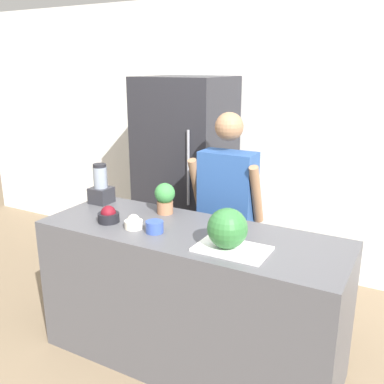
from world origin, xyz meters
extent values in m
cube|color=white|center=(0.00, 2.04, 1.30)|extent=(8.00, 0.06, 2.60)
cube|color=#4C4C51|center=(0.00, 0.35, 0.48)|extent=(2.00, 0.71, 0.95)
cube|color=#232328|center=(-0.74, 1.62, 0.94)|extent=(0.79, 0.74, 1.87)
cylinder|color=gray|center=(-0.50, 1.24, 1.12)|extent=(0.02, 0.02, 0.66)
cube|color=gray|center=(-0.04, 1.03, 0.39)|extent=(0.32, 0.18, 0.79)
cube|color=#284C8C|center=(-0.04, 1.03, 1.07)|extent=(0.42, 0.22, 0.56)
sphere|color=#936B4C|center=(-0.04, 1.03, 1.53)|extent=(0.21, 0.21, 0.21)
cylinder|color=#936B4C|center=(-0.29, 0.99, 1.06)|extent=(0.07, 0.23, 0.47)
cylinder|color=#936B4C|center=(0.21, 0.99, 1.06)|extent=(0.07, 0.23, 0.47)
cube|color=white|center=(0.36, 0.22, 0.96)|extent=(0.42, 0.26, 0.01)
sphere|color=#2D6B33|center=(0.33, 0.21, 1.08)|extent=(0.23, 0.23, 0.23)
cylinder|color=black|center=(-0.56, 0.24, 0.99)|extent=(0.14, 0.14, 0.06)
sphere|color=maroon|center=(-0.56, 0.24, 1.02)|extent=(0.10, 0.10, 0.10)
cylinder|color=beige|center=(-0.34, 0.23, 0.98)|extent=(0.12, 0.12, 0.05)
sphere|color=white|center=(-0.34, 0.23, 1.01)|extent=(0.08, 0.08, 0.08)
cylinder|color=#334C9E|center=(-0.18, 0.23, 0.99)|extent=(0.11, 0.11, 0.07)
cube|color=#28282D|center=(-0.87, 0.54, 1.01)|extent=(0.15, 0.15, 0.12)
cylinder|color=gray|center=(-0.87, 0.54, 1.15)|extent=(0.10, 0.10, 0.16)
cylinder|color=black|center=(-0.87, 0.54, 1.25)|extent=(0.10, 0.10, 0.02)
cylinder|color=#996647|center=(-0.32, 0.57, 1.00)|extent=(0.11, 0.11, 0.09)
sphere|color=#387F3D|center=(-0.32, 0.57, 1.10)|extent=(0.14, 0.14, 0.14)
camera|label=1|loc=(1.23, -1.86, 1.97)|focal=40.00mm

